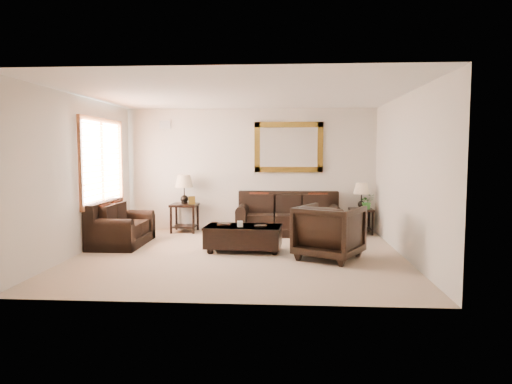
# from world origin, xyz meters

# --- Properties ---
(room) EXTENTS (5.51, 5.01, 2.71)m
(room) POSITION_xyz_m (0.00, 0.00, 1.35)
(room) COLOR tan
(room) RESTS_ON ground
(window) EXTENTS (0.07, 1.96, 1.66)m
(window) POSITION_xyz_m (-2.70, 0.90, 1.55)
(window) COLOR white
(window) RESTS_ON room
(mirror) EXTENTS (1.50, 0.06, 1.10)m
(mirror) POSITION_xyz_m (0.84, 2.47, 1.85)
(mirror) COLOR #533710
(mirror) RESTS_ON room
(air_vent) EXTENTS (0.25, 0.02, 0.18)m
(air_vent) POSITION_xyz_m (-1.90, 2.48, 2.35)
(air_vent) COLOR #999999
(air_vent) RESTS_ON room
(sofa) EXTENTS (2.17, 0.94, 0.89)m
(sofa) POSITION_xyz_m (0.84, 2.07, 0.32)
(sofa) COLOR black
(sofa) RESTS_ON room
(loveseat) EXTENTS (0.87, 1.46, 0.82)m
(loveseat) POSITION_xyz_m (-2.35, 0.73, 0.30)
(loveseat) COLOR black
(loveseat) RESTS_ON room
(end_table_left) EXTENTS (0.57, 0.57, 1.25)m
(end_table_left) POSITION_xyz_m (-1.42, 2.18, 0.81)
(end_table_left) COLOR black
(end_table_left) RESTS_ON room
(end_table_right) EXTENTS (0.49, 0.49, 1.09)m
(end_table_right) POSITION_xyz_m (2.40, 2.21, 0.71)
(end_table_right) COLOR black
(end_table_right) RESTS_ON room
(coffee_table) EXTENTS (1.38, 0.81, 0.56)m
(coffee_table) POSITION_xyz_m (0.05, 0.30, 0.28)
(coffee_table) COLOR black
(coffee_table) RESTS_ON room
(armchair) EXTENTS (1.26, 1.23, 0.98)m
(armchair) POSITION_xyz_m (1.50, -0.17, 0.49)
(armchair) COLOR black
(armchair) RESTS_ON floor
(potted_plant) EXTENTS (0.37, 0.39, 0.25)m
(potted_plant) POSITION_xyz_m (2.51, 2.12, 0.66)
(potted_plant) COLOR #2A5D20
(potted_plant) RESTS_ON end_table_right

